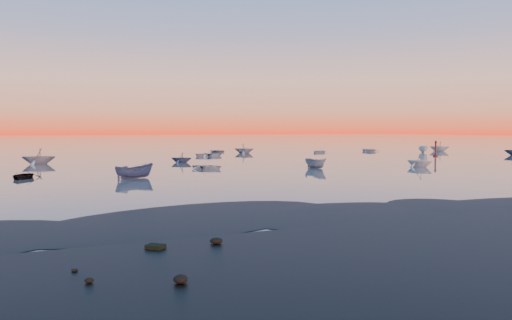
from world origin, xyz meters
TOP-DOWN VIEW (x-y plane):
  - ground at (0.00, 100.00)m, footprint 600.00×600.00m
  - mud_lobes at (0.00, -1.00)m, footprint 140.00×6.00m
  - moored_fleet at (0.00, 53.00)m, footprint 124.00×58.00m
  - boat_near_left at (-8.14, 32.10)m, footprint 3.82×3.53m
  - boat_near_center at (-17.97, 24.00)m, footprint 2.64×4.17m
  - channel_marker at (35.48, 41.87)m, footprint 0.81×0.81m

SIDE VIEW (x-z plane):
  - ground at x=0.00m, z-range 0.00..0.00m
  - moored_fleet at x=0.00m, z-range -0.60..0.60m
  - boat_near_left at x=-8.14m, z-range -0.46..0.46m
  - boat_near_center at x=-17.97m, z-range -0.67..0.67m
  - mud_lobes at x=0.00m, z-range -0.03..0.05m
  - channel_marker at x=35.48m, z-range -0.30..2.58m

